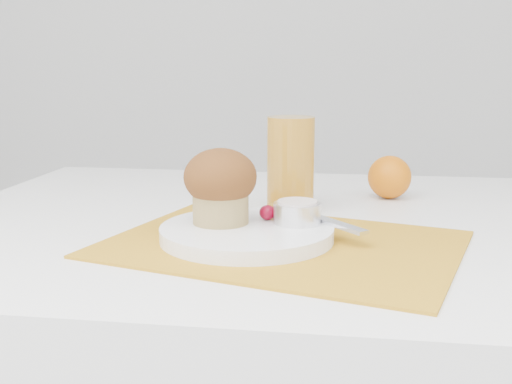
# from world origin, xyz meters

# --- Properties ---
(placemat) EXTENTS (0.50, 0.42, 0.00)m
(placemat) POSITION_xyz_m (-0.06, -0.09, 0.75)
(placemat) COLOR #BF831A
(placemat) RESTS_ON table
(plate) EXTENTS (0.26, 0.26, 0.02)m
(plate) POSITION_xyz_m (-0.11, -0.08, 0.76)
(plate) COLOR white
(plate) RESTS_ON placemat
(ramekin) EXTENTS (0.07, 0.07, 0.03)m
(ramekin) POSITION_xyz_m (-0.05, -0.05, 0.78)
(ramekin) COLOR silver
(ramekin) RESTS_ON plate
(cream) EXTENTS (0.06, 0.06, 0.01)m
(cream) POSITION_xyz_m (-0.05, -0.05, 0.80)
(cream) COLOR silver
(cream) RESTS_ON ramekin
(raspberry_near) EXTENTS (0.02, 0.02, 0.02)m
(raspberry_near) POSITION_xyz_m (-0.09, -0.04, 0.78)
(raspberry_near) COLOR #570213
(raspberry_near) RESTS_ON plate
(raspberry_far) EXTENTS (0.02, 0.02, 0.02)m
(raspberry_far) POSITION_xyz_m (-0.07, -0.04, 0.78)
(raspberry_far) COLOR #620208
(raspberry_far) RESTS_ON plate
(butter_knife) EXTENTS (0.14, 0.16, 0.00)m
(butter_knife) POSITION_xyz_m (-0.02, -0.03, 0.77)
(butter_knife) COLOR silver
(butter_knife) RESTS_ON plate
(orange) EXTENTS (0.07, 0.07, 0.07)m
(orange) POSITION_xyz_m (0.09, 0.22, 0.79)
(orange) COLOR orange
(orange) RESTS_ON table
(juice_glass) EXTENTS (0.09, 0.09, 0.15)m
(juice_glass) POSITION_xyz_m (-0.07, 0.11, 0.82)
(juice_glass) COLOR #BD8123
(juice_glass) RESTS_ON table
(muffin) EXTENTS (0.09, 0.09, 0.10)m
(muffin) POSITION_xyz_m (-0.14, -0.07, 0.82)
(muffin) COLOR tan
(muffin) RESTS_ON plate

